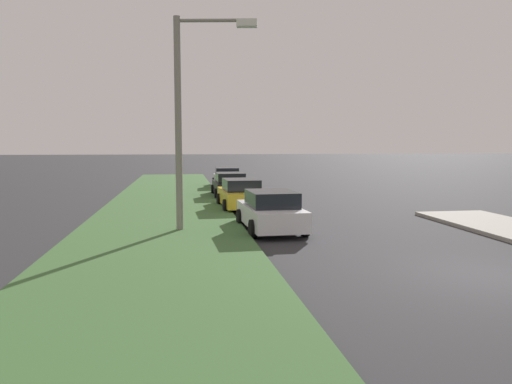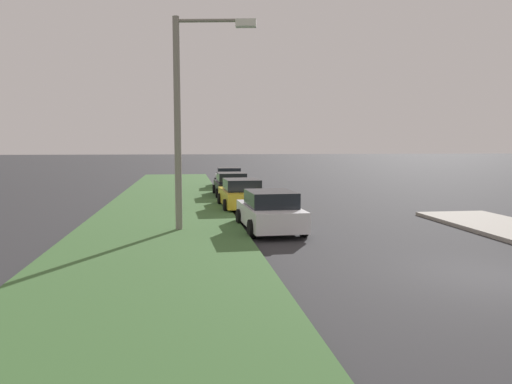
{
  "view_description": "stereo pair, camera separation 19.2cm",
  "coord_description": "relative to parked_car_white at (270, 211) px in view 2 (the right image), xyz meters",
  "views": [
    {
      "loc": [
        -10.3,
        7.42,
        3.12
      ],
      "look_at": [
        10.25,
        4.25,
        1.11
      ],
      "focal_mm": 34.36,
      "sensor_mm": 36.0,
      "label": 1
    },
    {
      "loc": [
        -10.33,
        7.23,
        3.12
      ],
      "look_at": [
        10.25,
        4.25,
        1.11
      ],
      "focal_mm": 34.36,
      "sensor_mm": 36.0,
      "label": 2
    }
  ],
  "objects": [
    {
      "name": "parked_car_yellow",
      "position": [
        6.24,
        0.33,
        0.0
      ],
      "size": [
        4.36,
        2.13,
        1.47
      ],
      "rotation": [
        0.0,
        0.0,
        0.03
      ],
      "color": "gold",
      "rests_on": "ground"
    },
    {
      "name": "streetlight",
      "position": [
        0.09,
        2.91,
        3.67
      ],
      "size": [
        0.77,
        2.86,
        7.5
      ],
      "color": "gray",
      "rests_on": "ground"
    },
    {
      "name": "ground",
      "position": [
        -6.98,
        -4.22,
        -0.72
      ],
      "size": [
        300.0,
        300.0,
        0.0
      ],
      "primitive_type": "plane",
      "color": "#2D2D30"
    },
    {
      "name": "parked_car_black",
      "position": [
        11.73,
        0.31,
        0.0
      ],
      "size": [
        4.32,
        2.05,
        1.47
      ],
      "rotation": [
        0.0,
        0.0,
        0.01
      ],
      "color": "black",
      "rests_on": "ground"
    },
    {
      "name": "parked_car_white",
      "position": [
        0.0,
        0.0,
        0.0
      ],
      "size": [
        4.37,
        2.15,
        1.47
      ],
      "rotation": [
        0.0,
        0.0,
        0.04
      ],
      "color": "silver",
      "rests_on": "ground"
    },
    {
      "name": "grass_median",
      "position": [
        3.02,
        3.94,
        -0.66
      ],
      "size": [
        60.0,
        6.0,
        0.12
      ],
      "primitive_type": "cube",
      "color": "#3D6633",
      "rests_on": "ground"
    },
    {
      "name": "parked_car_silver",
      "position": [
        18.18,
        -0.12,
        0.0
      ],
      "size": [
        4.37,
        2.15,
        1.47
      ],
      "rotation": [
        0.0,
        0.0,
        -0.04
      ],
      "color": "#B2B5BA",
      "rests_on": "ground"
    }
  ]
}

